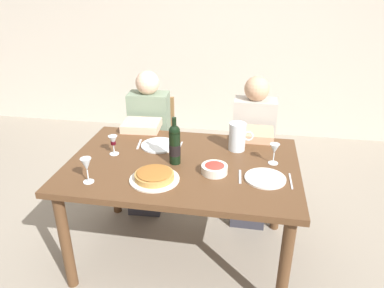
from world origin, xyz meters
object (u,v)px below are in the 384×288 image
object	(u,v)px
chair_left	(154,139)
wine_glass_centre	(274,150)
baked_tart	(154,176)
dinner_plate_left_setting	(159,145)
wine_bottle	(175,144)
salad_bowl	(215,168)
wine_glass_right_diner	(86,165)
diner_right	(253,146)
wine_glass_left_diner	(113,142)
water_pitcher	(237,138)
chair_right	(252,147)
diner_left	(147,137)
dining_table	(183,175)
dinner_plate_right_setting	(265,178)

from	to	relation	value
chair_left	wine_glass_centre	bearing A→B (deg)	138.18
baked_tart	dinner_plate_left_setting	world-z (taller)	baked_tart
wine_bottle	salad_bowl	world-z (taller)	wine_bottle
baked_tart	wine_glass_right_diner	distance (m)	0.40
wine_bottle	diner_right	size ratio (longest dim) A/B	0.27
salad_bowl	baked_tart	bearing A→B (deg)	-157.00
wine_glass_left_diner	wine_glass_centre	xyz separation A→B (m)	(1.07, 0.05, 0.00)
water_pitcher	chair_left	size ratio (longest dim) A/B	0.23
water_pitcher	wine_glass_left_diner	size ratio (longest dim) A/B	1.46
water_pitcher	diner_right	bearing A→B (deg)	73.84
chair_right	diner_left	bearing A→B (deg)	13.77
wine_glass_centre	diner_left	bearing A→B (deg)	150.69
wine_glass_left_diner	wine_glass_right_diner	bearing A→B (deg)	-92.35
water_pitcher	salad_bowl	size ratio (longest dim) A/B	1.21
wine_bottle	dinner_plate_left_setting	bearing A→B (deg)	125.83
diner_left	chair_right	size ratio (longest dim) A/B	1.33
chair_left	wine_bottle	bearing A→B (deg)	110.24
wine_glass_left_diner	diner_right	bearing A→B (deg)	32.99
dining_table	diner_right	distance (m)	0.79
baked_tart	diner_right	world-z (taller)	diner_right
chair_right	dinner_plate_left_setting	bearing A→B (deg)	45.10
water_pitcher	wine_glass_right_diner	xyz separation A→B (m)	(-0.84, -0.59, 0.02)
wine_bottle	dinner_plate_right_setting	bearing A→B (deg)	-10.97
wine_glass_left_diner	dinner_plate_right_setting	bearing A→B (deg)	-9.17
dinner_plate_right_setting	diner_right	world-z (taller)	diner_right
wine_glass_right_diner	chair_left	world-z (taller)	wine_glass_right_diner
dinner_plate_left_setting	diner_right	world-z (taller)	diner_right
wine_bottle	diner_left	size ratio (longest dim) A/B	0.27
water_pitcher	salad_bowl	bearing A→B (deg)	-107.93
chair_left	chair_right	size ratio (longest dim) A/B	1.00
wine_bottle	dinner_plate_left_setting	xyz separation A→B (m)	(-0.17, 0.23, -0.13)
salad_bowl	water_pitcher	bearing A→B (deg)	72.07
wine_bottle	chair_right	bearing A→B (deg)	60.92
dining_table	wine_glass_right_diner	xyz separation A→B (m)	(-0.50, -0.34, 0.20)
dinner_plate_left_setting	dinner_plate_right_setting	xyz separation A→B (m)	(0.74, -0.34, 0.00)
diner_right	baked_tart	bearing A→B (deg)	57.48
diner_right	chair_right	bearing A→B (deg)	-89.98
dining_table	wine_glass_right_diner	world-z (taller)	wine_glass_right_diner
wine_glass_right_diner	diner_left	xyz separation A→B (m)	(0.06, 1.00, -0.26)
baked_tart	wine_glass_left_diner	world-z (taller)	wine_glass_left_diner
dining_table	wine_glass_centre	xyz separation A→B (m)	(0.58, 0.09, 0.19)
wine_glass_centre	dinner_plate_left_setting	size ratio (longest dim) A/B	0.53
dinner_plate_left_setting	diner_right	distance (m)	0.80
diner_left	chair_right	world-z (taller)	diner_left
wine_bottle	diner_left	world-z (taller)	diner_left
wine_glass_right_diner	diner_left	size ratio (longest dim) A/B	0.14
wine_glass_right_diner	dinner_plate_left_setting	size ratio (longest dim) A/B	0.60
dinner_plate_right_setting	chair_right	distance (m)	1.05
salad_bowl	wine_glass_right_diner	distance (m)	0.76
baked_tart	salad_bowl	xyz separation A→B (m)	(0.34, 0.15, 0.00)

